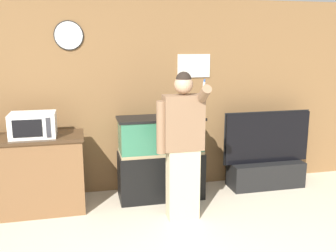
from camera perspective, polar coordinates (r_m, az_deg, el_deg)
wall_back_paneled at (r=5.13m, az=-3.67°, el=4.46°), size 10.00×0.08×2.60m
counter_island at (r=4.86m, az=-21.49°, el=-6.95°), size 1.51×0.59×0.94m
microwave at (r=4.65m, az=-19.86°, el=0.17°), size 0.51×0.38×0.28m
aquarium_on_stand at (r=4.92m, az=-1.12°, el=-4.87°), size 1.11×0.46×1.09m
tv_on_stand at (r=5.55m, az=14.67°, el=-5.75°), size 1.28×0.40×1.09m
person_standing at (r=4.25m, az=2.20°, el=-2.82°), size 0.54×0.41×1.72m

